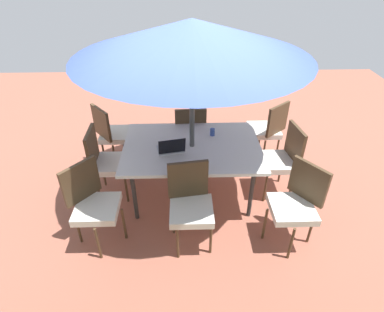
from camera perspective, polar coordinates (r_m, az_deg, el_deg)
ground_plane at (r=4.39m, az=0.00°, el=-6.82°), size 10.00×10.00×0.02m
dining_table at (r=3.95m, az=0.00°, el=1.23°), size 1.70×1.19×0.77m
patio_umbrella at (r=3.41m, az=0.00°, el=20.37°), size 2.51×2.51×2.25m
chair_southwest at (r=4.90m, az=13.49°, el=4.95°), size 0.58×0.58×0.98m
chair_east at (r=4.20m, az=-15.25°, el=-0.70°), size 0.46×0.46×0.98m
chair_northeast at (r=3.59m, az=-17.51°, el=-7.88°), size 0.59×0.58×0.98m
chair_southeast at (r=4.80m, az=-14.16°, el=4.22°), size 0.59×0.58×0.98m
chair_north at (r=3.42m, az=-0.29°, el=-8.42°), size 0.48×0.49×0.98m
chair_west at (r=4.26m, az=15.87°, el=-0.25°), size 0.49×0.48×0.98m
chair_northwest at (r=3.61m, az=18.36°, el=-7.87°), size 0.58×0.58×0.98m
chair_south at (r=4.67m, az=-0.41°, el=4.45°), size 0.46×0.47×0.98m
laptop at (r=3.79m, az=-3.79°, el=1.43°), size 0.36×0.31×0.21m
cup at (r=4.13m, az=3.70°, el=4.35°), size 0.06×0.06×0.09m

